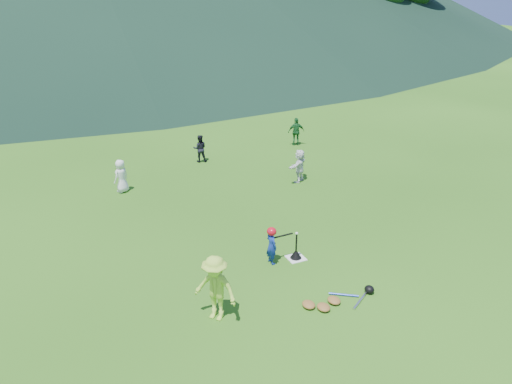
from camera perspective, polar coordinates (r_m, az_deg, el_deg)
ground at (r=13.16m, az=4.57°, el=-7.57°), size 120.00×120.00×0.00m
home_plate at (r=13.16m, az=4.57°, el=-7.53°), size 0.45×0.45×0.02m
baseball at (r=12.80m, az=4.67°, el=-4.74°), size 0.08×0.08×0.08m
batter_child at (r=12.69m, az=1.77°, el=-6.18°), size 0.28×0.39×0.99m
adult_coach at (r=10.68m, az=-4.67°, el=-10.93°), size 1.05×1.11×1.51m
fielder_a at (r=17.40m, az=-15.14°, el=1.78°), size 0.67×0.60×1.14m
fielder_b at (r=19.73m, az=-6.43°, el=4.97°), size 0.63×0.55×1.09m
fielder_c at (r=21.67m, az=4.63°, el=6.90°), size 0.76×0.49×1.21m
fielder_d at (r=17.74m, az=4.99°, el=3.03°), size 1.10×0.93×1.19m
batting_tee at (r=13.10m, az=4.59°, el=-7.08°), size 0.30×0.30×0.68m
batter_gear at (r=12.51m, az=1.89°, el=-4.57°), size 0.73×0.26×0.35m
equipment_pile at (r=11.61m, az=8.95°, el=-12.15°), size 1.80×0.78×0.19m
outfield_fence at (r=38.68m, az=-16.38°, el=13.57°), size 70.07×0.08×1.33m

